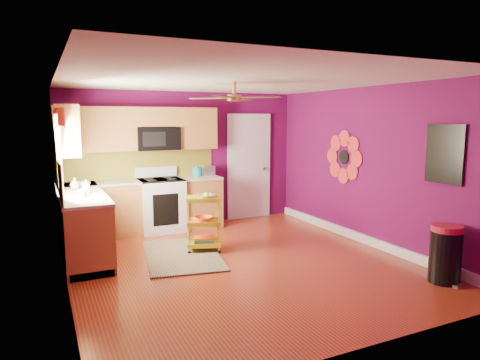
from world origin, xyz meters
TOP-DOWN VIEW (x-y plane):
  - ground at (0.00, 0.00)m, footprint 5.00×5.00m
  - room_envelope at (0.03, 0.00)m, footprint 4.54×5.04m
  - lower_cabinets at (-1.35, 1.82)m, footprint 2.81×2.31m
  - electric_range at (-0.55, 2.17)m, footprint 0.76×0.66m
  - upper_cabinetry at (-1.24, 2.17)m, footprint 2.80×2.30m
  - left_window at (-2.22, 1.05)m, footprint 0.08×1.35m
  - panel_door at (1.35, 2.47)m, footprint 0.95×0.11m
  - right_wall_art at (2.23, -0.34)m, footprint 0.04×2.74m
  - ceiling_fan at (0.00, 0.20)m, footprint 1.01×1.01m
  - shag_rug at (-0.64, 0.65)m, footprint 1.32×1.85m
  - rolling_cart at (-0.27, 0.72)m, footprint 0.59×0.51m
  - trash_can at (1.96, -1.72)m, footprint 0.48×0.48m
  - teal_kettle at (0.18, 2.27)m, footprint 0.18×0.18m
  - toaster at (0.40, 2.26)m, footprint 0.22×0.15m
  - soap_bottle_a at (-1.88, 1.21)m, footprint 0.09×0.09m
  - soap_bottle_b at (-2.00, 1.65)m, footprint 0.14×0.14m
  - counter_dish at (-1.90, 1.86)m, footprint 0.28×0.28m
  - counter_cup at (-1.96, 0.95)m, footprint 0.13×0.13m

SIDE VIEW (x-z plane):
  - ground at x=0.00m, z-range 0.00..0.00m
  - shag_rug at x=-0.64m, z-range 0.00..0.02m
  - trash_can at x=1.96m, z-range 0.00..0.72m
  - lower_cabinets at x=-1.35m, z-range -0.04..0.90m
  - rolling_cart at x=-0.27m, z-range 0.01..0.92m
  - electric_range at x=-0.55m, z-range -0.08..1.05m
  - counter_dish at x=-1.90m, z-range 0.94..1.01m
  - counter_cup at x=-1.96m, z-range 0.94..1.04m
  - teal_kettle at x=0.18m, z-range 0.92..1.13m
  - panel_door at x=1.35m, z-range -0.05..2.10m
  - soap_bottle_b at x=-2.00m, z-range 0.94..1.11m
  - toaster at x=0.40m, z-range 0.94..1.12m
  - soap_bottle_a at x=-1.88m, z-range 0.94..1.13m
  - right_wall_art at x=2.23m, z-range 0.92..1.96m
  - room_envelope at x=0.03m, z-range 0.37..2.89m
  - left_window at x=-2.22m, z-range 1.20..2.28m
  - upper_cabinetry at x=-1.24m, z-range 1.17..2.43m
  - ceiling_fan at x=0.00m, z-range 2.16..2.42m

